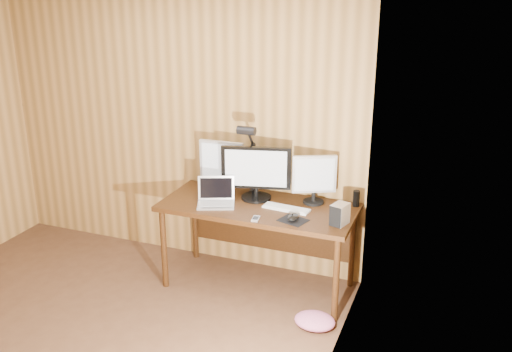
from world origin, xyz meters
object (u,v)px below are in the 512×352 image
Objects in this scene: monitor_center at (256,172)px; desk_lamp at (250,149)px; keyboard at (286,208)px; mouse at (293,218)px; speaker at (356,198)px; laptop at (216,197)px; monitor_left at (222,165)px; hard_drive at (340,214)px; desk at (261,215)px; monitor_right at (314,178)px; phone at (256,219)px.

monitor_center is 0.20m from desk_lamp.
monitor_center is at bearing 161.99° from keyboard.
mouse is 0.92× the size of speaker.
monitor_left is at bearing 82.23° from laptop.
monitor_left is 0.35m from laptop.
mouse is at bearing -153.43° from hard_drive.
keyboard is 0.49m from hard_drive.
laptop is 2.74× the size of speaker.
mouse is (0.77, -0.39, -0.22)m from monitor_left.
desk_lamp is (0.19, 0.28, 0.36)m from laptop.
desk is at bearing 3.79° from laptop.
hard_drive is at bearing -10.39° from desk_lamp.
monitor_left is 0.82m from monitor_right.
phone is at bearing -53.30° from desk_lamp.
phone is at bearing -45.98° from laptop.
desk is 0.56m from desk_lamp.
monitor_left is at bearing 163.26° from desk.
monitor_left is at bearing -179.98° from hard_drive.
speaker is (0.39, 0.46, 0.04)m from mouse.
monitor_right is 1.12× the size of laptop.
phone is (0.42, -0.19, -0.05)m from laptop.
hard_drive is at bearing -32.95° from monitor_center.
keyboard is at bearing -15.67° from desk_lamp.
desk_lamp reaches higher than hard_drive.
monitor_left is at bearing 164.26° from mouse.
desk_lamp is (-0.15, 0.11, 0.53)m from desk.
desk is 0.80m from speaker.
laptop is 0.71m from mouse.
laptop reaches higher than mouse.
monitor_center is at bearing 153.96° from mouse.
laptop reaches higher than keyboard.
monitor_left is at bearing -172.16° from desk_lamp.
speaker is at bearing 1.70° from monitor_left.
monitor_center reaches higher than mouse.
monitor_center is at bearing -170.48° from speaker.
speaker is (1.16, 0.07, -0.18)m from monitor_left.
mouse is (0.43, -0.33, -0.21)m from monitor_center.
phone is (0.09, -0.35, 0.13)m from desk.
mouse is at bearing 8.73° from phone.
monitor_left reaches higher than hard_drive.
desk_lamp reaches higher than mouse.
mouse is at bearing -51.32° from monitor_center.
monitor_right reaches higher than speaker.
monitor_right is (0.82, 0.01, -0.02)m from monitor_left.
desk is 0.41m from laptop.
speaker is at bearing -3.72° from laptop.
monitor_left is (-0.34, 0.06, 0.01)m from monitor_center.
monitor_right is 0.62m from phone.
mouse is (-0.05, -0.40, -0.19)m from monitor_right.
monitor_center reaches higher than phone.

